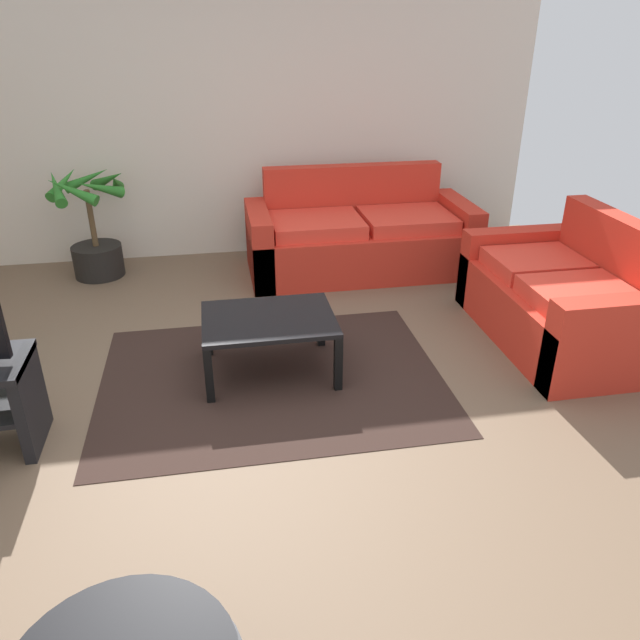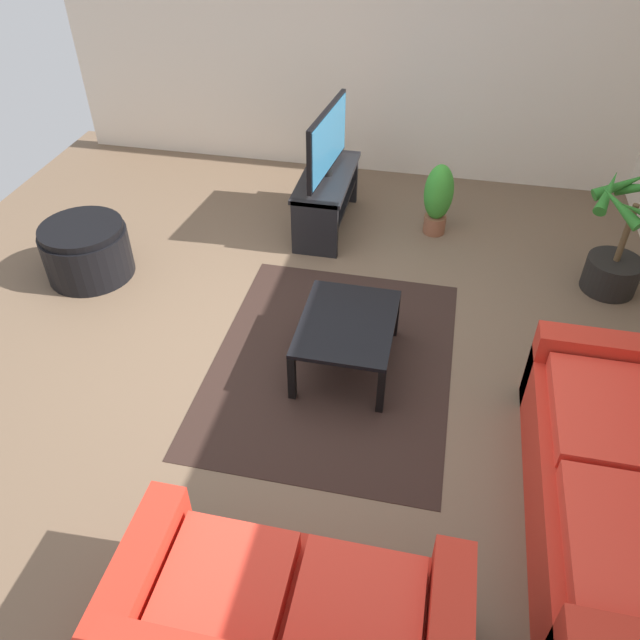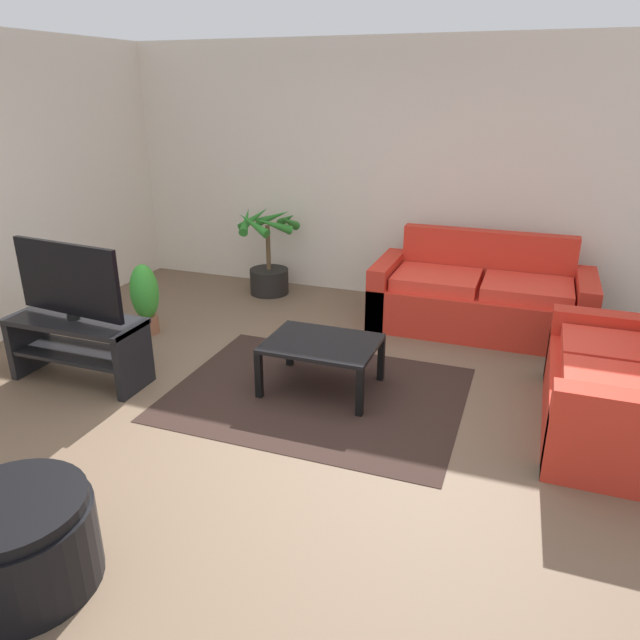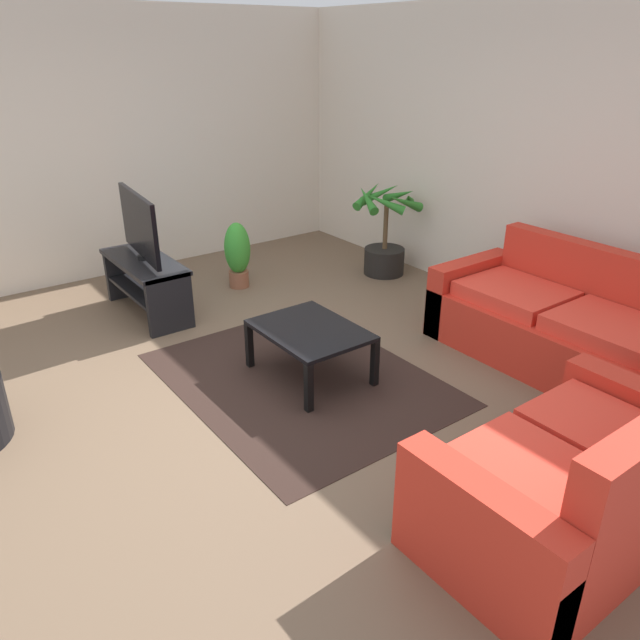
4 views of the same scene
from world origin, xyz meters
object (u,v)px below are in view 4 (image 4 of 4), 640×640
object	(u,v)px
coffee_table	(310,335)
potted_plant_small	(238,253)
tv	(139,225)
couch_main	(563,329)
couch_loveseat	(572,487)
potted_palm	(385,238)
tv_stand	(146,279)

from	to	relation	value
coffee_table	potted_plant_small	world-z (taller)	potted_plant_small
tv	coffee_table	bearing A→B (deg)	15.72
couch_main	couch_loveseat	distance (m)	1.95
potted_palm	tv_stand	bearing A→B (deg)	-101.62
tv	potted_plant_small	distance (m)	1.13
tv_stand	tv	xyz separation A→B (m)	(0.00, 0.00, 0.51)
couch_main	coffee_table	distance (m)	1.98
coffee_table	potted_palm	bearing A→B (deg)	124.48
tv	potted_palm	bearing A→B (deg)	78.38
couch_loveseat	potted_palm	distance (m)	3.95
couch_loveseat	tv	bearing A→B (deg)	-171.05
tv	potted_plant_small	bearing A→B (deg)	95.20
potted_palm	couch_main	bearing A→B (deg)	-6.44
coffee_table	potted_palm	distance (m)	2.39
tv_stand	potted_palm	bearing A→B (deg)	78.38
couch_main	tv_stand	bearing A→B (deg)	-142.19
tv_stand	coffee_table	size ratio (longest dim) A/B	1.30
tv	potted_palm	distance (m)	2.59
couch_main	potted_plant_small	size ratio (longest dim) A/B	2.97
couch_main	tv_stand	distance (m)	3.64
couch_loveseat	tv	world-z (taller)	tv
potted_palm	potted_plant_small	size ratio (longest dim) A/B	1.43
tv	potted_palm	world-z (taller)	tv
couch_loveseat	potted_palm	xyz separation A→B (m)	(-3.48, 1.87, 0.10)
potted_plant_small	tv_stand	bearing A→B (deg)	-84.84
couch_main	potted_palm	size ratio (longest dim) A/B	2.07
tv_stand	potted_palm	xyz separation A→B (m)	(0.51, 2.50, 0.06)
couch_main	potted_palm	bearing A→B (deg)	173.56
couch_loveseat	coffee_table	xyz separation A→B (m)	(-2.12, -0.10, 0.05)
couch_loveseat	couch_main	bearing A→B (deg)	124.77
potted_palm	coffee_table	bearing A→B (deg)	-55.52
coffee_table	potted_palm	xyz separation A→B (m)	(-1.35, 1.97, 0.05)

